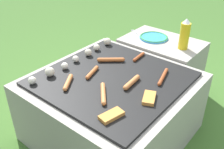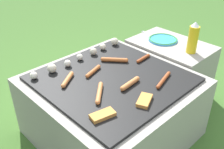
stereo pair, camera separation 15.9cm
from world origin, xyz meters
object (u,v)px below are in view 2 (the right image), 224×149
Objects in this scene: sausage_front_center at (143,58)px; fork_utensil at (147,36)px; plate_colorful at (163,39)px; condiment_bottle at (193,38)px.

fork_utensil is at bearing 35.47° from sausage_front_center.
sausage_front_center is at bearing -164.19° from plate_colorful.
fork_utensil is at bearing 88.77° from condiment_bottle.
sausage_front_center is 0.38m from plate_colorful.
plate_colorful is 0.14m from fork_utensil.
fork_utensil is at bearing 97.24° from plate_colorful.
condiment_bottle is 0.42m from fork_utensil.
sausage_front_center is at bearing -144.53° from fork_utensil.
plate_colorful is (0.36, 0.10, -0.00)m from sausage_front_center.
condiment_bottle is at bearing -25.89° from sausage_front_center.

